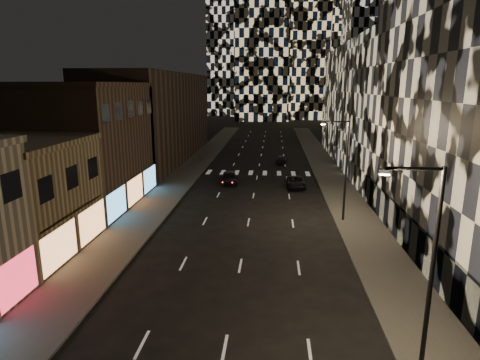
% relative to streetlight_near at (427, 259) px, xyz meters
% --- Properties ---
extents(sidewalk_left, '(4.00, 120.00, 0.15)m').
position_rel_streetlight_near_xyz_m(sidewalk_left, '(-18.35, 40.00, -5.28)').
color(sidewalk_left, '#47443F').
rests_on(sidewalk_left, ground).
extents(sidewalk_right, '(4.00, 120.00, 0.15)m').
position_rel_streetlight_near_xyz_m(sidewalk_right, '(1.65, 40.00, -5.28)').
color(sidewalk_right, '#47443F').
rests_on(sidewalk_right, ground).
extents(curb_left, '(0.20, 120.00, 0.15)m').
position_rel_streetlight_near_xyz_m(curb_left, '(-16.25, 40.00, -5.28)').
color(curb_left, '#4C4C47').
rests_on(curb_left, ground).
extents(curb_right, '(0.20, 120.00, 0.15)m').
position_rel_streetlight_near_xyz_m(curb_right, '(-0.45, 40.00, -5.28)').
color(curb_right, '#4C4C47').
rests_on(curb_right, ground).
extents(retail_tan, '(10.00, 10.00, 8.00)m').
position_rel_streetlight_near_xyz_m(retail_tan, '(-25.35, 11.00, -1.35)').
color(retail_tan, '#877551').
rests_on(retail_tan, ground).
extents(retail_brown, '(10.00, 15.00, 12.00)m').
position_rel_streetlight_near_xyz_m(retail_brown, '(-25.35, 23.50, 0.65)').
color(retail_brown, '#473328').
rests_on(retail_brown, ground).
extents(retail_filler_left, '(10.00, 40.00, 14.00)m').
position_rel_streetlight_near_xyz_m(retail_filler_left, '(-25.35, 50.00, 1.65)').
color(retail_filler_left, '#473328').
rests_on(retail_filler_left, ground).
extents(midrise_base, '(0.60, 25.00, 3.00)m').
position_rel_streetlight_near_xyz_m(midrise_base, '(3.95, 14.50, -3.85)').
color(midrise_base, '#383838').
rests_on(midrise_base, ground).
extents(midrise_filler_right, '(16.00, 40.00, 18.00)m').
position_rel_streetlight_near_xyz_m(midrise_filler_right, '(11.65, 47.00, 3.65)').
color(midrise_filler_right, '#232326').
rests_on(midrise_filler_right, ground).
extents(streetlight_near, '(2.55, 0.25, 9.00)m').
position_rel_streetlight_near_xyz_m(streetlight_near, '(0.00, 0.00, 0.00)').
color(streetlight_near, black).
rests_on(streetlight_near, sidewalk_right).
extents(streetlight_far, '(2.55, 0.25, 9.00)m').
position_rel_streetlight_near_xyz_m(streetlight_far, '(0.00, 20.00, 0.00)').
color(streetlight_far, black).
rests_on(streetlight_far, sidewalk_right).
extents(car_dark_midlane, '(2.44, 4.79, 1.56)m').
position_rel_streetlight_near_xyz_m(car_dark_midlane, '(-11.65, 33.40, -4.57)').
color(car_dark_midlane, black).
rests_on(car_dark_midlane, ground).
extents(car_dark_oncoming, '(2.02, 4.25, 1.19)m').
position_rel_streetlight_near_xyz_m(car_dark_oncoming, '(-4.85, 47.67, -4.76)').
color(car_dark_oncoming, black).
rests_on(car_dark_oncoming, ground).
extents(car_dark_rightlane, '(2.18, 4.70, 1.30)m').
position_rel_streetlight_near_xyz_m(car_dark_rightlane, '(-3.42, 32.18, -4.70)').
color(car_dark_rightlane, black).
rests_on(car_dark_rightlane, ground).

